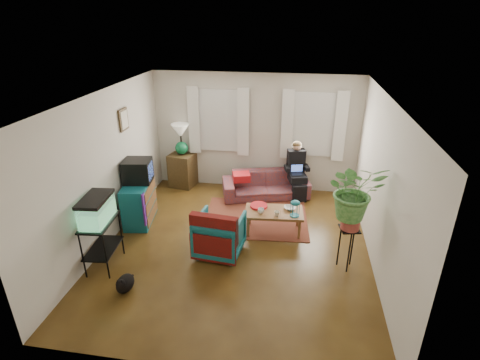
% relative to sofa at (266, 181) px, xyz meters
% --- Properties ---
extents(floor, '(4.50, 5.00, 0.01)m').
position_rel_sofa_xyz_m(floor, '(-0.31, -2.05, -0.36)').
color(floor, '#4F2B14').
rests_on(floor, ground).
extents(ceiling, '(4.50, 5.00, 0.01)m').
position_rel_sofa_xyz_m(ceiling, '(-0.31, -2.05, 2.24)').
color(ceiling, white).
rests_on(ceiling, wall_back).
extents(wall_back, '(4.50, 0.01, 2.60)m').
position_rel_sofa_xyz_m(wall_back, '(-0.31, 0.45, 0.94)').
color(wall_back, silver).
rests_on(wall_back, floor).
extents(wall_front, '(4.50, 0.01, 2.60)m').
position_rel_sofa_xyz_m(wall_front, '(-0.31, -4.55, 0.94)').
color(wall_front, silver).
rests_on(wall_front, floor).
extents(wall_left, '(0.01, 5.00, 2.60)m').
position_rel_sofa_xyz_m(wall_left, '(-2.56, -2.05, 0.94)').
color(wall_left, silver).
rests_on(wall_left, floor).
extents(wall_right, '(0.01, 5.00, 2.60)m').
position_rel_sofa_xyz_m(wall_right, '(1.94, -2.05, 0.94)').
color(wall_right, silver).
rests_on(wall_right, floor).
extents(window_left, '(1.08, 0.04, 1.38)m').
position_rel_sofa_xyz_m(window_left, '(-1.11, 0.43, 1.19)').
color(window_left, white).
rests_on(window_left, wall_back).
extents(window_right, '(1.08, 0.04, 1.38)m').
position_rel_sofa_xyz_m(window_right, '(0.94, 0.43, 1.19)').
color(window_right, white).
rests_on(window_right, wall_back).
extents(curtains_left, '(1.36, 0.06, 1.50)m').
position_rel_sofa_xyz_m(curtains_left, '(-1.11, 0.35, 1.19)').
color(curtains_left, white).
rests_on(curtains_left, wall_back).
extents(curtains_right, '(1.36, 0.06, 1.50)m').
position_rel_sofa_xyz_m(curtains_right, '(0.94, 0.35, 1.19)').
color(curtains_right, white).
rests_on(curtains_right, wall_back).
extents(picture_frame, '(0.04, 0.32, 0.40)m').
position_rel_sofa_xyz_m(picture_frame, '(-2.52, -1.20, 1.59)').
color(picture_frame, '#3D2616').
rests_on(picture_frame, wall_left).
extents(area_rug, '(2.12, 1.75, 0.01)m').
position_rel_sofa_xyz_m(area_rug, '(-0.09, -1.02, -0.36)').
color(area_rug, brown).
rests_on(area_rug, floor).
extents(sofa, '(1.99, 1.20, 0.73)m').
position_rel_sofa_xyz_m(sofa, '(0.00, 0.00, 0.00)').
color(sofa, brown).
rests_on(sofa, floor).
extents(seated_person, '(0.60, 0.68, 1.11)m').
position_rel_sofa_xyz_m(seated_person, '(0.65, 0.18, 0.19)').
color(seated_person, black).
rests_on(seated_person, sofa).
extents(side_table, '(0.62, 0.62, 0.78)m').
position_rel_sofa_xyz_m(side_table, '(-1.96, 0.27, 0.02)').
color(side_table, '#3D2716').
rests_on(side_table, floor).
extents(table_lamp, '(0.47, 0.47, 0.71)m').
position_rel_sofa_xyz_m(table_lamp, '(-1.96, 0.27, 0.75)').
color(table_lamp, white).
rests_on(table_lamp, side_table).
extents(dresser, '(0.58, 0.96, 0.81)m').
position_rel_sofa_xyz_m(dresser, '(-2.30, -1.48, 0.04)').
color(dresser, '#116269').
rests_on(dresser, floor).
extents(crt_tv, '(0.56, 0.52, 0.43)m').
position_rel_sofa_xyz_m(crt_tv, '(-2.29, -1.38, 0.66)').
color(crt_tv, black).
rests_on(crt_tv, dresser).
extents(aquarium_stand, '(0.47, 0.76, 0.81)m').
position_rel_sofa_xyz_m(aquarium_stand, '(-2.31, -2.89, 0.04)').
color(aquarium_stand, black).
rests_on(aquarium_stand, floor).
extents(aquarium, '(0.42, 0.69, 0.43)m').
position_rel_sofa_xyz_m(aquarium, '(-2.31, -2.89, 0.66)').
color(aquarium, '#7FD899').
rests_on(aquarium, aquarium_stand).
extents(black_cat, '(0.27, 0.39, 0.31)m').
position_rel_sofa_xyz_m(black_cat, '(-1.73, -3.41, -0.21)').
color(black_cat, black).
rests_on(black_cat, floor).
extents(armchair, '(0.82, 0.78, 0.77)m').
position_rel_sofa_xyz_m(armchair, '(-0.56, -2.25, 0.02)').
color(armchair, '#12636C').
rests_on(armchair, floor).
extents(serape_throw, '(0.78, 0.26, 0.63)m').
position_rel_sofa_xyz_m(serape_throw, '(-0.59, -2.54, 0.18)').
color(serape_throw, '#9E0A0A').
rests_on(serape_throw, armchair).
extents(coffee_table, '(1.09, 0.65, 0.43)m').
position_rel_sofa_xyz_m(coffee_table, '(0.29, -1.45, -0.15)').
color(coffee_table, brown).
rests_on(coffee_table, floor).
extents(cup_a, '(0.13, 0.13, 0.09)m').
position_rel_sofa_xyz_m(cup_a, '(0.06, -1.56, 0.11)').
color(cup_a, white).
rests_on(cup_a, coffee_table).
extents(cup_b, '(0.10, 0.10, 0.09)m').
position_rel_sofa_xyz_m(cup_b, '(0.35, -1.62, 0.11)').
color(cup_b, beige).
rests_on(cup_b, coffee_table).
extents(bowl, '(0.22, 0.22, 0.05)m').
position_rel_sofa_xyz_m(bowl, '(0.57, -1.33, 0.09)').
color(bowl, white).
rests_on(bowl, coffee_table).
extents(snack_tray, '(0.35, 0.35, 0.04)m').
position_rel_sofa_xyz_m(snack_tray, '(-0.01, -1.33, 0.09)').
color(snack_tray, '#B21414').
rests_on(snack_tray, coffee_table).
extents(birdcage, '(0.18, 0.18, 0.30)m').
position_rel_sofa_xyz_m(birdcage, '(0.66, -1.57, 0.22)').
color(birdcage, '#115B6B').
rests_on(birdcage, coffee_table).
extents(plant_stand, '(0.36, 0.36, 0.72)m').
position_rel_sofa_xyz_m(plant_stand, '(1.50, -2.33, -0.00)').
color(plant_stand, black).
rests_on(plant_stand, floor).
extents(potted_plant, '(0.94, 0.85, 0.92)m').
position_rel_sofa_xyz_m(potted_plant, '(1.50, -2.33, 0.86)').
color(potted_plant, '#599947').
rests_on(potted_plant, plant_stand).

